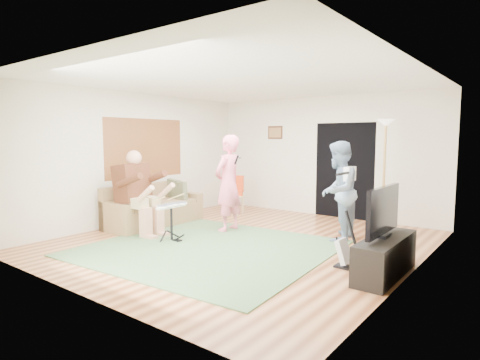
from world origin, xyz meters
The scene contains 19 objects.
floor centered at (0.00, 0.00, 0.00)m, with size 6.00×6.00×0.00m, color brown.
walls centered at (0.00, 0.00, 1.35)m, with size 5.50×6.00×2.70m, color beige, non-canonical shape.
ceiling centered at (0.00, 0.00, 2.70)m, with size 6.00×6.00×0.00m, color white.
window_blinds centered at (-2.74, 0.20, 1.55)m, with size 2.05×2.05×0.00m, color #95582E.
doorway centered at (0.55, 2.99, 1.05)m, with size 2.10×2.10×0.00m, color black.
picture_frame centered at (-1.25, 2.99, 1.90)m, with size 0.42×0.03×0.32m, color #3F2314.
area_rug centered at (-0.15, -0.69, 0.01)m, with size 3.62×3.40×0.02m, color #456940.
sofa centered at (-2.29, -0.05, 0.27)m, with size 0.83×2.02×0.82m.
drummer centered at (-1.85, -0.70, 0.60)m, with size 1.00×0.56×1.54m.
drum_kit centered at (-1.00, -0.70, 0.29)m, with size 0.36×0.64×0.66m.
singer centered at (-0.70, 0.48, 0.91)m, with size 0.67×0.44×1.83m, color pink.
microphone centered at (-0.50, 0.48, 1.36)m, with size 0.06×0.06×0.24m, color black, non-canonical shape.
guitarist centered at (1.25, 1.09, 0.86)m, with size 0.83×0.65×1.72m, color #7086A4.
guitar_held centered at (1.45, 1.09, 1.17)m, with size 0.12×0.60×0.26m, color white, non-canonical shape.
guitar_spare centered at (1.95, -0.27, 0.23)m, with size 0.29×0.26×0.80m.
torchiere_lamp centered at (1.65, 2.26, 1.45)m, with size 0.38×0.38×2.11m.
dining_chair centered at (-1.64, 1.86, 0.32)m, with size 0.46×0.48×0.89m.
tv_cabinet centered at (2.50, -0.26, 0.25)m, with size 0.40×1.40×0.50m, color black.
television centered at (2.45, -0.26, 0.85)m, with size 0.06×1.08×0.61m, color black.
Camera 1 is at (4.06, -5.37, 1.77)m, focal length 30.00 mm.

